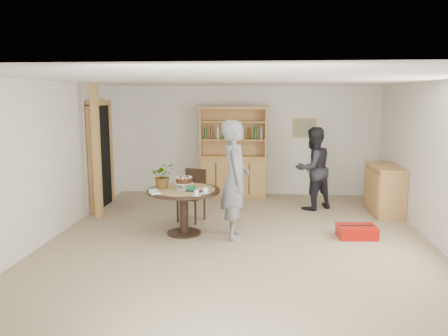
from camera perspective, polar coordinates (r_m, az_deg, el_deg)
ground at (r=6.95m, az=1.94°, el=-9.65°), size 7.00×7.00×0.00m
room_shell at (r=6.59m, az=2.05°, el=4.82°), size 6.04×7.04×2.52m
doorway at (r=9.23m, az=-15.85°, el=1.81°), size 0.13×1.10×2.18m
pine_post at (r=8.39m, az=-16.31°, el=2.06°), size 0.12×0.12×2.50m
hutch at (r=9.94m, az=1.22°, el=0.26°), size 1.62×0.54×2.04m
sideboard at (r=9.07m, az=20.24°, el=-2.61°), size 0.54×1.26×0.94m
dining_table at (r=7.22m, az=-5.29°, el=-3.96°), size 1.20×1.20×0.76m
dining_chair at (r=8.02m, az=-4.06°, el=-3.09°), size 0.53×0.53×0.95m
birthday_cake at (r=7.21m, az=-5.26°, el=-1.71°), size 0.30×0.30×0.20m
flower_vase at (r=7.26m, az=-7.98°, el=-0.98°), size 0.47×0.44×0.42m
gift_tray at (r=7.03m, az=-3.77°, el=-2.79°), size 0.30×0.20×0.08m
coffee_cup_a at (r=6.85m, az=-2.43°, el=-2.99°), size 0.15×0.15×0.09m
coffee_cup_b at (r=6.70m, az=-3.64°, el=-3.32°), size 0.15×0.15×0.08m
napkins at (r=6.97m, az=-9.09°, el=-3.08°), size 0.24×0.33×0.03m
teen_boy at (r=6.95m, az=1.43°, el=-1.53°), size 0.53×0.74×1.90m
adult_person at (r=8.92m, az=11.54°, el=-0.06°), size 1.02×0.97×1.66m
red_suitcase at (r=7.44m, az=16.95°, el=-7.95°), size 0.63×0.45×0.21m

